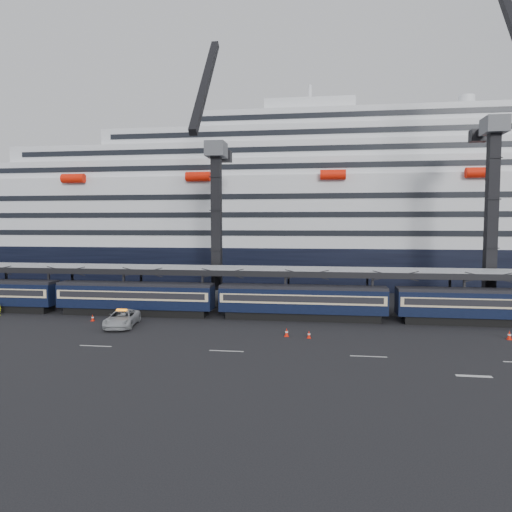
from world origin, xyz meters
name	(u,v)px	position (x,y,z in m)	size (l,w,h in m)	color
ground	(386,345)	(0.00, 0.00, 0.00)	(260.00, 260.00, 0.00)	black
lane_markings	(505,366)	(8.15, -5.23, 0.01)	(111.00, 4.27, 0.02)	beige
train	(332,301)	(-4.65, 10.00, 2.20)	(133.05, 3.00, 4.05)	black
canopy	(370,272)	(0.00, 14.00, 5.25)	(130.00, 6.25, 5.53)	gray
cruise_ship	(346,217)	(-1.08, 45.99, 12.34)	(214.09, 28.84, 34.00)	black
crane_dark_near	(216,217)	(-20.00, 18.59, 11.93)	(4.50, 17.75, 35.08)	#4A4D52
crane_dark_mid	(493,205)	(15.00, 17.59, 13.36)	(4.50, 18.24, 39.64)	#4A4D52
pickup_truck	(122,318)	(-27.00, 3.82, 0.86)	(2.86, 6.21, 1.73)	#A4A8AC
traffic_cone_b	(93,318)	(-31.47, 6.00, 0.38)	(0.38, 0.38, 0.76)	#FE1D08
traffic_cone_c	(309,334)	(-7.02, 1.48, 0.37)	(0.37, 0.37, 0.74)	#FE1D08
traffic_cone_d	(287,332)	(-9.20, 1.85, 0.42)	(0.42, 0.42, 0.84)	#FE1D08
traffic_cone_e	(509,335)	(11.87, 3.51, 0.43)	(0.44, 0.44, 0.87)	#FE1D08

